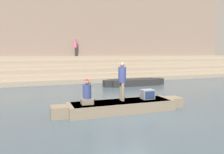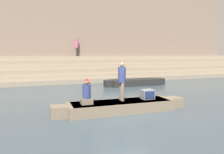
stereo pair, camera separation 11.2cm
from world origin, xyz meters
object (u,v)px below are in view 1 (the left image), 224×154
object	(u,v)px
tv_set	(147,94)
moored_boat_shore	(134,82)
person_standing	(122,79)
person_on_steps	(75,46)
rowboat_main	(121,106)
mooring_post	(89,93)
person_rowing	(87,94)

from	to	relation	value
tv_set	moored_boat_shore	world-z (taller)	tv_set
person_standing	person_on_steps	world-z (taller)	person_on_steps
rowboat_main	person_standing	bearing A→B (deg)	62.18
tv_set	rowboat_main	bearing A→B (deg)	-171.62
tv_set	mooring_post	size ratio (longest dim) A/B	0.53
person_standing	tv_set	world-z (taller)	person_standing
person_standing	moored_boat_shore	bearing A→B (deg)	53.65
person_standing	person_on_steps	size ratio (longest dim) A/B	0.98
rowboat_main	person_on_steps	distance (m)	12.64
person_rowing	person_on_steps	world-z (taller)	person_on_steps
rowboat_main	mooring_post	world-z (taller)	mooring_post
person_standing	mooring_post	distance (m)	2.24
person_on_steps	person_standing	bearing A→B (deg)	173.61
moored_boat_shore	person_on_steps	xyz separation A→B (m)	(-3.42, 5.72, 2.86)
person_on_steps	tv_set	bearing A→B (deg)	179.18
person_standing	moored_boat_shore	xyz separation A→B (m)	(3.60, 6.46, -1.12)
person_standing	person_rowing	bearing A→B (deg)	178.84
person_rowing	person_on_steps	xyz separation A→B (m)	(1.74, 12.35, 2.27)
person_standing	moored_boat_shore	size ratio (longest dim) A/B	0.34
person_on_steps	mooring_post	bearing A→B (deg)	167.99
moored_boat_shore	person_on_steps	distance (m)	7.26
person_on_steps	person_rowing	bearing A→B (deg)	166.47
tv_set	mooring_post	world-z (taller)	mooring_post
tv_set	mooring_post	distance (m)	2.88
person_standing	mooring_post	xyz separation A→B (m)	(-0.99, 1.81, -0.86)
rowboat_main	mooring_post	size ratio (longest dim) A/B	5.65
moored_boat_shore	mooring_post	xyz separation A→B (m)	(-4.60, -4.64, 0.26)
mooring_post	rowboat_main	bearing A→B (deg)	-64.70
moored_boat_shore	mooring_post	world-z (taller)	mooring_post
rowboat_main	moored_boat_shore	xyz separation A→B (m)	(3.68, 6.58, 0.02)
person_rowing	moored_boat_shore	size ratio (longest dim) A/B	0.21
rowboat_main	person_standing	world-z (taller)	person_standing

